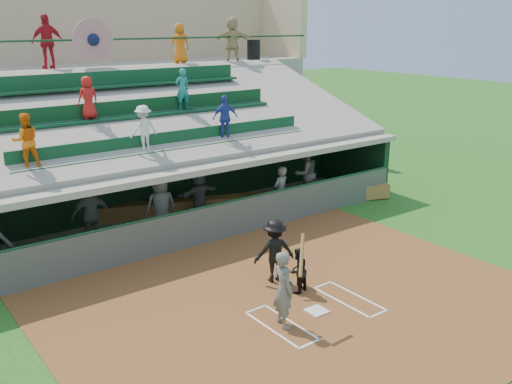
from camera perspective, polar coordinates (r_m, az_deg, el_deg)
ground at (r=13.08m, az=6.08°, el=-11.87°), size 100.00×100.00×0.00m
dirt_slab at (r=13.40m, az=4.60°, el=-11.04°), size 11.00×9.00×0.02m
home_plate at (r=13.06m, az=6.08°, el=-11.74°), size 0.43×0.43×0.03m
batters_box_chalk at (r=13.07m, az=6.08°, el=-11.78°), size 2.65×1.85×0.01m
dugout_floor at (r=18.13m, az=-8.54°, el=-3.52°), size 16.00×3.50×0.04m
concourse_slab at (r=23.55m, az=-16.70°, el=6.40°), size 20.00×3.00×4.60m
grandstand at (r=20.82m, az=-13.80°, el=5.23°), size 20.40×10.40×7.80m
batter_at_plate at (r=12.09m, az=2.80°, el=-9.63°), size 0.90×0.77×1.95m
catcher at (r=13.65m, az=4.20°, el=-7.83°), size 0.63×0.54×1.11m
home_umpire at (r=14.10m, az=1.87°, el=-5.88°), size 1.17×0.89×1.60m
dugout_bench at (r=19.05m, az=-9.86°, el=-1.71°), size 15.82×6.51×0.50m
dugout_player_b at (r=16.74m, az=-16.13°, el=-2.25°), size 1.16×0.62×1.89m
dugout_player_c at (r=17.09m, az=-9.49°, el=-1.43°), size 1.00×0.73×1.88m
dugout_player_d at (r=18.41m, az=-5.73°, el=-0.33°), size 1.56×0.60×1.65m
dugout_player_e at (r=18.59m, az=2.47°, el=0.01°), size 0.70×0.53×1.71m
dugout_player_f at (r=20.39m, az=4.97°, el=1.87°), size 0.98×0.77×1.98m
trash_bin at (r=25.74m, az=-0.24°, el=14.04°), size 0.57×0.57×0.86m
concourse_staff_a at (r=22.00m, az=-20.13°, el=13.94°), size 1.11×0.48×1.88m
concourse_staff_b at (r=23.63m, az=-7.62°, el=14.52°), size 0.86×0.67×1.57m
concourse_staff_c at (r=24.78m, az=-2.40°, el=15.03°), size 1.75×1.19×1.82m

